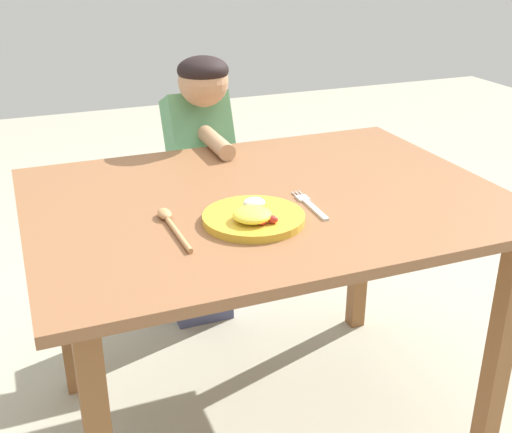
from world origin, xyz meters
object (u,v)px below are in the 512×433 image
object	(u,v)px
plate	(254,217)
person	(200,191)
spoon	(170,222)
fork	(310,205)

from	to	relation	value
plate	person	world-z (taller)	person
spoon	person	world-z (taller)	person
spoon	person	bearing A→B (deg)	-23.21
fork	person	bearing A→B (deg)	8.66
plate	spoon	bearing A→B (deg)	163.11
spoon	person	distance (m)	0.78
fork	spoon	bearing A→B (deg)	89.80
spoon	person	size ratio (longest dim) A/B	0.23
plate	person	bearing A→B (deg)	83.14
spoon	fork	bearing A→B (deg)	-93.82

